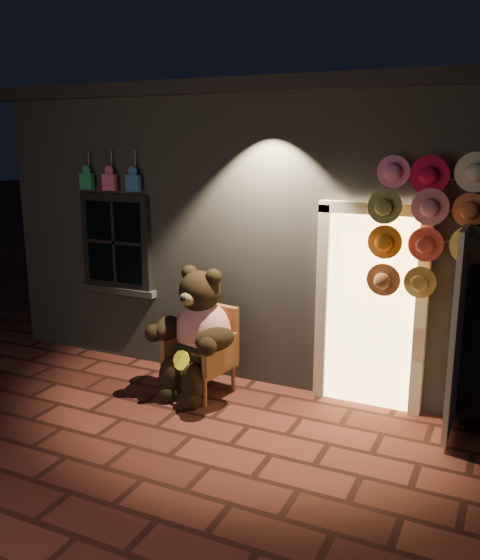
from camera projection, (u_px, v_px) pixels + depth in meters
The scene contains 5 objects.
ground at pixel (192, 436), 5.76m from camera, with size 60.00×60.00×0.00m, color #5E2924.
shop_building at pixel (323, 213), 8.86m from camera, with size 7.30×5.95×3.51m.
wicker_armchair at pixel (204, 349), 6.71m from camera, with size 0.77×0.72×0.98m.
teddy_bear at pixel (197, 334), 6.56m from camera, with size 1.07×0.91×1.49m.
hat_rack at pixel (446, 223), 5.55m from camera, with size 1.72×0.22×2.67m.
Camera 1 is at (2.67, -4.54, 2.81)m, focal length 38.00 mm.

